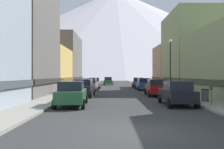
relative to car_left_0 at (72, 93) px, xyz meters
The scene contains 24 objects.
ground_plane 8.51m from the car_left_0, 63.34° to the right, with size 400.00×400.00×0.00m, color #323232.
sidewalk_left 27.56m from the car_left_0, 95.11° to the left, with size 2.50×100.00×0.15m, color gray.
sidewalk_right 29.23m from the car_left_0, 69.89° to the left, with size 2.50×100.00×0.15m, color gray.
storefront_left_1 11.57m from the car_left_0, 130.27° to the left, with size 6.47×10.30×11.91m.
storefront_left_2 20.17m from the car_left_0, 114.34° to the left, with size 9.43×9.86×6.22m.
storefront_left_3 31.02m from the car_left_0, 103.44° to the left, with size 7.20×12.71×10.06m.
storefront_right_2 23.94m from the car_left_0, 48.41° to the left, with size 8.91×10.53×11.21m.
storefront_right_3 31.36m from the car_left_0, 60.23° to the left, with size 8.73×8.00×7.61m.
car_left_0 is the anchor object (origin of this frame).
car_left_1 7.37m from the car_left_0, 90.01° to the left, with size 2.19×4.46×1.78m.
car_left_2 14.96m from the car_left_0, 90.02° to the left, with size 2.20×4.46×1.78m.
car_left_3 23.19m from the car_left_0, 90.01° to the left, with size 2.22×4.47×1.78m.
car_right_0 7.60m from the car_left_0, ahead, with size 2.15×4.44×1.78m.
car_right_1 11.16m from the car_left_0, 47.09° to the left, with size 2.19×4.46×1.78m.
car_right_2 19.23m from the car_left_0, 66.72° to the left, with size 2.14×4.43×1.78m.
car_right_3 25.55m from the car_left_0, 72.70° to the left, with size 2.24×4.48×1.78m.
car_driving_0 36.89m from the car_left_0, 86.59° to the left, with size 2.06×4.40×1.78m.
parking_meter_near 9.59m from the car_left_0, ahead, with size 0.14×0.10×1.33m.
trash_bin_right 10.28m from the car_left_0, ahead, with size 0.59×0.59×0.98m.
pedestrian_0 19.84m from the car_left_0, 59.57° to the left, with size 0.36×0.36×1.73m.
pedestrian_1 15.77m from the car_left_0, 50.43° to the left, with size 0.36×0.36×1.57m.
pedestrian_2 9.70m from the car_left_0, 104.65° to the left, with size 0.36×0.36×1.68m.
streetlamp_right 12.74m from the car_left_0, 42.28° to the left, with size 0.36×0.36×5.86m.
mountain_backdrop 257.32m from the car_left_0, 88.00° to the left, with size 352.30×352.30×99.98m, color silver.
Camera 1 is at (-1.02, -9.09, 2.20)m, focal length 37.55 mm.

